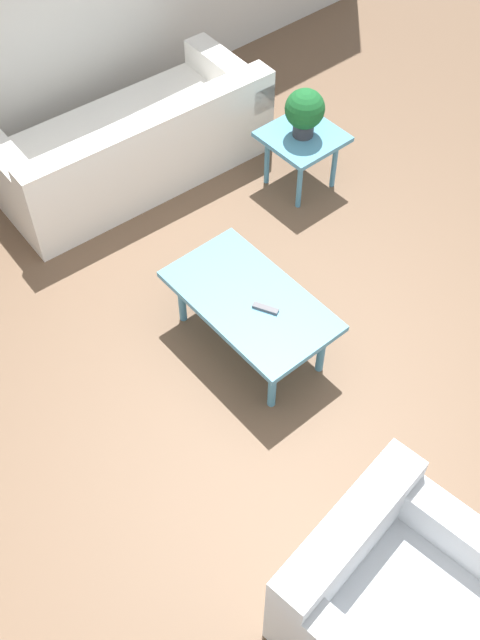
{
  "coord_description": "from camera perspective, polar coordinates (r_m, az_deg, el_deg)",
  "views": [
    {
      "loc": [
        -1.89,
        2.12,
        3.9
      ],
      "look_at": [
        0.15,
        0.39,
        0.55
      ],
      "focal_mm": 42.0,
      "sensor_mm": 36.0,
      "label": 1
    }
  ],
  "objects": [
    {
      "name": "ground_plane",
      "position": [
        4.83,
        4.71,
        -2.79
      ],
      "size": [
        14.0,
        14.0,
        0.0
      ],
      "primitive_type": "plane",
      "color": "brown"
    },
    {
      "name": "coffee_table",
      "position": [
        4.57,
        0.77,
        1.25
      ],
      "size": [
        1.08,
        0.61,
        0.45
      ],
      "color": "teal",
      "rests_on": "ground_plane"
    },
    {
      "name": "sofa",
      "position": [
        5.92,
        -8.12,
        13.01
      ],
      "size": [
        1.02,
        2.13,
        0.71
      ],
      "rotation": [
        0.0,
        0.0,
        1.52
      ],
      "color": "white",
      "rests_on": "ground_plane"
    },
    {
      "name": "armchair",
      "position": [
        3.87,
        10.94,
        -19.71
      ],
      "size": [
        0.93,
        1.04,
        0.74
      ],
      "rotation": [
        0.0,
        0.0,
        -1.43
      ],
      "color": "silver",
      "rests_on": "ground_plane"
    },
    {
      "name": "remote_control",
      "position": [
        4.47,
        1.95,
        0.9
      ],
      "size": [
        0.16,
        0.11,
        0.02
      ],
      "color": "#4C4C51",
      "rests_on": "coffee_table"
    },
    {
      "name": "potted_plant",
      "position": [
        5.54,
        4.95,
        15.6
      ],
      "size": [
        0.29,
        0.29,
        0.37
      ],
      "color": "#333338",
      "rests_on": "side_table_plant"
    },
    {
      "name": "side_table_plant",
      "position": [
        5.71,
        4.76,
        13.35
      ],
      "size": [
        0.54,
        0.54,
        0.47
      ],
      "color": "teal",
      "rests_on": "ground_plane"
    }
  ]
}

